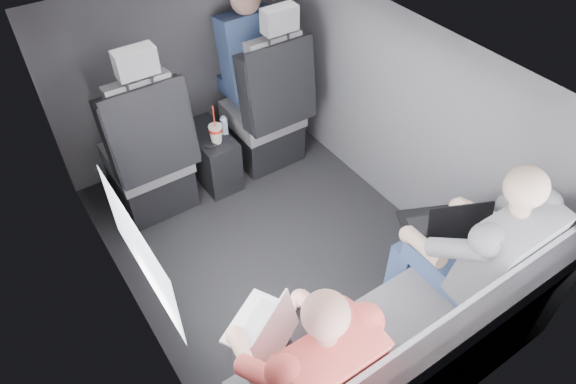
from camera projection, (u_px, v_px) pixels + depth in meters
floor at (280, 253)px, 3.27m from camera, size 2.60×2.60×0.00m
ceiling at (277, 63)px, 2.34m from camera, size 2.60×2.60×0.00m
panel_left at (121, 244)px, 2.44m from camera, size 0.02×2.60×1.35m
panel_right at (400, 120)px, 3.18m from camera, size 0.02×2.60×1.35m
panel_front at (176, 72)px, 3.59m from camera, size 1.80×0.02×1.35m
panel_back at (460, 353)px, 2.03m from camera, size 1.80×0.02×1.35m
side_window at (140, 251)px, 2.11m from camera, size 0.02×0.75×0.42m
seatbelt at (279, 76)px, 3.31m from camera, size 0.35×0.11×0.59m
front_seat_left at (150, 160)px, 3.32m from camera, size 0.52×0.58×1.26m
front_seat_right at (267, 115)px, 3.69m from camera, size 0.52×0.58×1.26m
center_console at (212, 156)px, 3.66m from camera, size 0.24×0.48×0.41m
rear_bench at (403, 354)px, 2.42m from camera, size 1.60×0.57×0.92m
soda_cup at (216, 133)px, 3.41m from camera, size 0.09×0.09×0.28m
water_bottle at (224, 126)px, 3.48m from camera, size 0.05×0.05×0.14m
laptop_white at (265, 327)px, 2.16m from camera, size 0.37×0.41×0.23m
laptop_black at (442, 224)px, 2.59m from camera, size 0.39×0.42×0.24m
passenger_rear_left at (304, 364)px, 2.06m from camera, size 0.47×0.60×1.18m
passenger_rear_right at (474, 253)px, 2.45m from camera, size 0.51×0.62×1.23m
passenger_front_right at (249, 55)px, 3.61m from camera, size 0.40×0.40×0.82m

